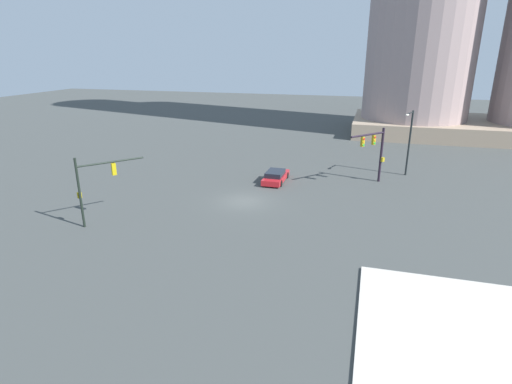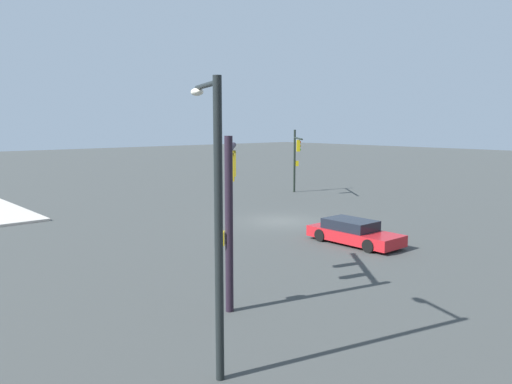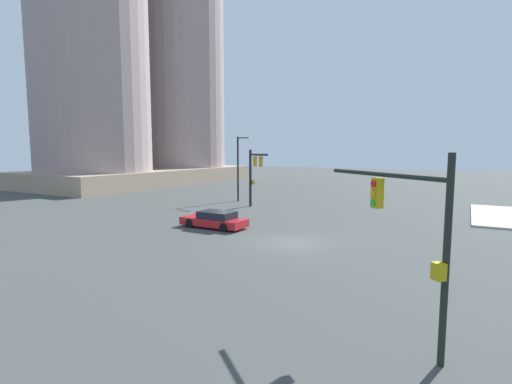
{
  "view_description": "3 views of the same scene",
  "coord_description": "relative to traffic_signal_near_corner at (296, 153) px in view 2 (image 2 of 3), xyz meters",
  "views": [
    {
      "loc": [
        10.52,
        -33.26,
        12.9
      ],
      "look_at": [
        1.62,
        -1.9,
        1.68
      ],
      "focal_mm": 28.69,
      "sensor_mm": 36.0,
      "label": 1
    },
    {
      "loc": [
        21.29,
        21.76,
        6.0
      ],
      "look_at": [
        1.99,
        -0.09,
        2.01
      ],
      "focal_mm": 34.94,
      "sensor_mm": 36.0,
      "label": 2
    },
    {
      "loc": [
        -20.71,
        -9.21,
        5.55
      ],
      "look_at": [
        -0.93,
        1.9,
        3.07
      ],
      "focal_mm": 26.57,
      "sensor_mm": 36.0,
      "label": 3
    }
  ],
  "objects": [
    {
      "name": "ground_plane",
      "position": [
        9.52,
        7.9,
        -3.55
      ],
      "size": [
        194.53,
        194.53,
        0.0
      ],
      "primitive_type": "plane",
      "color": "#404443"
    },
    {
      "name": "traffic_signal_near_corner",
      "position": [
        0.0,
        0.0,
        0.0
      ],
      "size": [
        3.68,
        4.09,
        5.51
      ],
      "rotation": [
        0.0,
        0.0,
        0.88
      ],
      "color": "black",
      "rests_on": "ground"
    },
    {
      "name": "traffic_signal_opposite_side",
      "position": [
        20.59,
        16.77,
        0.18
      ],
      "size": [
        3.43,
        3.6,
        5.64
      ],
      "rotation": [
        0.0,
        0.0,
        -2.29
      ],
      "color": "black",
      "rests_on": "ground"
    },
    {
      "name": "streetlamp_curved_arm",
      "position": [
        24.0,
        20.53,
        0.58
      ],
      "size": [
        1.02,
        2.17,
        7.06
      ],
      "rotation": [
        0.0,
        0.0,
        -1.94
      ],
      "color": "black",
      "rests_on": "ground"
    },
    {
      "name": "sedan_car_approaching",
      "position": [
        10.86,
        14.5,
        -2.98
      ],
      "size": [
        2.02,
        4.89,
        1.21
      ],
      "rotation": [
        0.0,
        0.0,
        1.56
      ],
      "color": "red",
      "rests_on": "ground"
    }
  ]
}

